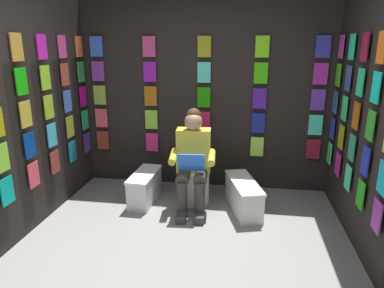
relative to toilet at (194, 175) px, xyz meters
The scene contains 8 objects.
ground_plane 1.58m from the toilet, 91.94° to the left, with size 30.00×30.00×0.00m, color gray.
display_wall_back 1.07m from the toilet, 95.37° to the right, with size 3.38×0.14×2.49m.
display_wall_left 2.03m from the toilet, 163.39° to the left, with size 0.14×2.06×2.49m.
display_wall_right 1.95m from the toilet, 17.61° to the left, with size 0.14×2.06×2.49m.
toilet is the anchor object (origin of this frame).
person_reading 0.35m from the toilet, 93.49° to the left, with size 0.54×0.70×1.19m.
comic_longbox_near 0.64m from the toilet, 13.86° to the left, with size 0.28×0.70×0.37m.
comic_longbox_far 0.67m from the toilet, 160.51° to the left, with size 0.49×0.85×0.37m.
Camera 1 is at (-0.54, 2.49, 1.89)m, focal length 32.51 mm.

